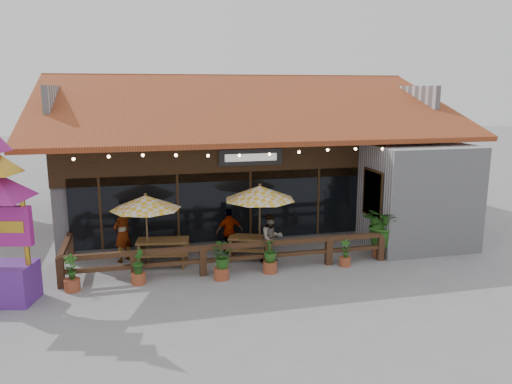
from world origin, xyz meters
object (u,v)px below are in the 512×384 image
object	(u,v)px
picnic_table_right	(252,244)
tropical_plant	(382,224)
umbrella_left	(146,203)
umbrella_right	(260,193)
picnic_table_left	(163,247)

from	to	relation	value
picnic_table_right	tropical_plant	world-z (taller)	tropical_plant
umbrella_left	tropical_plant	bearing A→B (deg)	-6.86
umbrella_right	picnic_table_left	xyz separation A→B (m)	(-3.14, 0.18, -1.65)
picnic_table_left	picnic_table_right	world-z (taller)	picnic_table_left
umbrella_right	picnic_table_left	distance (m)	3.55
picnic_table_right	tropical_plant	distance (m)	4.35
picnic_table_left	umbrella_right	bearing A→B (deg)	-3.23
picnic_table_left	picnic_table_right	distance (m)	2.87
umbrella_left	umbrella_right	xyz separation A→B (m)	(3.61, -0.07, 0.14)
umbrella_right	picnic_table_right	size ratio (longest dim) A/B	1.51
picnic_table_left	umbrella_left	bearing A→B (deg)	-167.71
umbrella_left	picnic_table_left	xyz separation A→B (m)	(0.48, 0.10, -1.51)
umbrella_left	picnic_table_right	world-z (taller)	umbrella_left
tropical_plant	umbrella_left	bearing A→B (deg)	173.14
umbrella_left	picnic_table_left	bearing A→B (deg)	12.29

